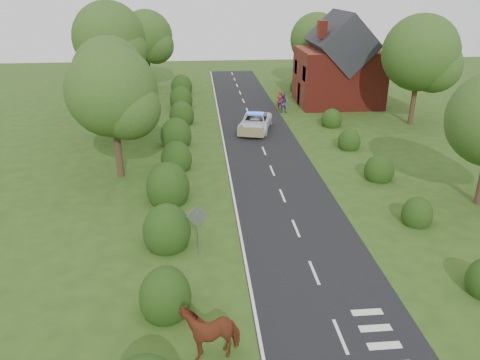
{
  "coord_description": "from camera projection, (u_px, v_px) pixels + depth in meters",
  "views": [
    {
      "loc": [
        -4.78,
        -16.84,
        11.75
      ],
      "look_at": [
        -2.57,
        7.59,
        1.3
      ],
      "focal_mm": 35.0,
      "sensor_mm": 36.0,
      "label": 1
    }
  ],
  "objects": [
    {
      "name": "tree_left_a",
      "position": [
        116.0,
        96.0,
        28.39
      ],
      "size": [
        5.74,
        5.6,
        8.38
      ],
      "color": "#332316",
      "rests_on": "ground"
    },
    {
      "name": "cow",
      "position": [
        211.0,
        332.0,
        15.84
      ],
      "size": [
        2.48,
        1.68,
        1.61
      ],
      "primitive_type": "imported",
      "rotation": [
        0.0,
        0.0,
        -1.34
      ],
      "color": "brown",
      "rests_on": "ground"
    },
    {
      "name": "hedgerow_left",
      "position": [
        174.0,
        165.0,
        30.31
      ],
      "size": [
        2.75,
        50.41,
        3.0
      ],
      "color": "#19330F",
      "rests_on": "ground"
    },
    {
      "name": "pedestrian_red",
      "position": [
        280.0,
        100.0,
        46.15
      ],
      "size": [
        0.7,
        0.49,
        1.84
      ],
      "primitive_type": "imported",
      "rotation": [
        0.0,
        0.0,
        3.22
      ],
      "color": "maroon",
      "rests_on": "ground"
    },
    {
      "name": "house",
      "position": [
        339.0,
        67.0,
        47.22
      ],
      "size": [
        8.0,
        7.4,
        9.17
      ],
      "color": "maroon",
      "rests_on": "ground"
    },
    {
      "name": "road_sign",
      "position": [
        198.0,
        223.0,
        21.2
      ],
      "size": [
        1.06,
        0.08,
        2.53
      ],
      "color": "gray",
      "rests_on": "ground"
    },
    {
      "name": "tree_right_c",
      "position": [
        319.0,
        42.0,
        53.78
      ],
      "size": [
        6.15,
        6.0,
        8.58
      ],
      "color": "#332316",
      "rests_on": "ground"
    },
    {
      "name": "tree_left_d",
      "position": [
        149.0,
        39.0,
        53.88
      ],
      "size": [
        6.15,
        6.0,
        8.89
      ],
      "color": "#332316",
      "rests_on": "ground"
    },
    {
      "name": "hedgerow_right",
      "position": [
        372.0,
        164.0,
        31.03
      ],
      "size": [
        2.1,
        45.78,
        2.1
      ],
      "color": "#19330F",
      "rests_on": "ground"
    },
    {
      "name": "ground",
      "position": [
        314.0,
        273.0,
        20.43
      ],
      "size": [
        120.0,
        120.0,
        0.0
      ],
      "primitive_type": "plane",
      "color": "#294917"
    },
    {
      "name": "police_van",
      "position": [
        255.0,
        122.0,
        39.59
      ],
      "size": [
        3.69,
        5.69,
        1.6
      ],
      "rotation": [
        0.0,
        0.0,
        -0.27
      ],
      "color": "white",
      "rests_on": "ground"
    },
    {
      "name": "tree_right_b",
      "position": [
        424.0,
        56.0,
        39.3
      ],
      "size": [
        6.56,
        6.4,
        9.4
      ],
      "color": "#332316",
      "rests_on": "ground"
    },
    {
      "name": "road_markings",
      "position": [
        247.0,
        166.0,
        32.13
      ],
      "size": [
        4.96,
        70.0,
        0.01
      ],
      "color": "white",
      "rests_on": "road"
    },
    {
      "name": "tree_left_c",
      "position": [
        112.0,
        41.0,
        44.15
      ],
      "size": [
        6.97,
        6.8,
        10.22
      ],
      "color": "#332316",
      "rests_on": "ground"
    },
    {
      "name": "tree_left_b",
      "position": [
        113.0,
        76.0,
        35.72
      ],
      "size": [
        5.74,
        5.6,
        8.07
      ],
      "color": "#332316",
      "rests_on": "ground"
    },
    {
      "name": "road",
      "position": [
        266.0,
        155.0,
        34.17
      ],
      "size": [
        6.0,
        70.0,
        0.02
      ],
      "primitive_type": "cube",
      "color": "black",
      "rests_on": "ground"
    },
    {
      "name": "pedestrian_purple",
      "position": [
        283.0,
        103.0,
        45.03
      ],
      "size": [
        0.97,
        0.8,
        1.84
      ],
      "primitive_type": "imported",
      "rotation": [
        0.0,
        0.0,
        3.02
      ],
      "color": "#492977",
      "rests_on": "ground"
    }
  ]
}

